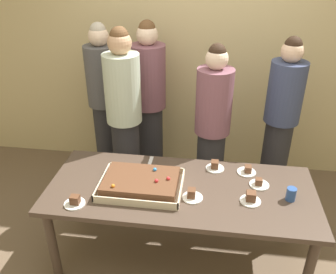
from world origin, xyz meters
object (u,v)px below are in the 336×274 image
Objects in this scene: plated_slice_center_back at (247,171)px; plated_slice_far_right at (215,166)px; person_striped_tie_right at (280,124)px; plated_slice_near_left at (75,202)px; plated_slice_near_right at (192,195)px; plated_slice_far_left at (251,198)px; person_serving_front at (212,130)px; party_table at (181,196)px; drink_cup_nearest at (291,194)px; person_far_right_suit at (105,105)px; person_green_shirt_behind at (149,104)px; cake_server_utensil at (150,163)px; plated_slice_center_front at (259,184)px; sheet_cake at (141,183)px; person_left_edge_reaching at (124,118)px.

plated_slice_far_right is at bearing 175.41° from plated_slice_center_back.
plated_slice_far_right is 0.86m from person_striped_tie_right.
plated_slice_near_left and plated_slice_near_right have the same top height.
person_serving_front is (-0.31, 0.82, 0.10)m from plated_slice_far_left.
plated_slice_far_right reaches higher than party_table.
party_table is 1.20× the size of person_striped_tie_right.
person_striped_tie_right reaches higher than drink_cup_nearest.
person_serving_front is 1.16m from person_far_right_suit.
cake_server_utensil is at bearing 3.27° from person_green_shirt_behind.
plated_slice_center_back is at bearing 90.58° from plated_slice_far_left.
plated_slice_far_left reaches higher than party_table.
plated_slice_center_back is at bearing 116.50° from plated_slice_center_front.
person_far_right_suit is (-1.41, 0.79, 0.16)m from plated_slice_center_back.
sheet_cake is 0.40m from plated_slice_near_right.
person_serving_front reaches higher than drink_cup_nearest.
drink_cup_nearest is (0.29, 0.06, 0.02)m from plated_slice_far_left.
person_left_edge_reaching is (-0.15, -0.41, 0.02)m from person_green_shirt_behind.
person_green_shirt_behind reaches higher than plated_slice_far_right.
plated_slice_center_front is at bearing 64.80° from person_serving_front.
plated_slice_near_right reaches higher than plated_slice_center_back.
plated_slice_center_back is 0.42m from drink_cup_nearest.
plated_slice_far_left is 1.40m from person_left_edge_reaching.
plated_slice_center_back is at bearing -4.59° from plated_slice_far_right.
plated_slice_far_left is at bearing 53.39° from person_serving_front.
plated_slice_near_right is 0.09× the size of person_serving_front.
person_left_edge_reaching is at bearing 153.33° from plated_slice_far_right.
person_left_edge_reaching is at bearing -56.84° from person_serving_front.
plated_slice_far_left reaches higher than plated_slice_near_right.
person_green_shirt_behind is at bearing 113.68° from plated_slice_near_right.
person_left_edge_reaching is at bearing 130.00° from plated_slice_near_right.
plated_slice_center_front is (0.88, 0.16, -0.03)m from sheet_cake.
sheet_cake reaches higher than plated_slice_far_left.
person_striped_tie_right is (0.58, 0.61, 0.13)m from plated_slice_far_right.
plated_slice_near_left is at bearing -2.40° from person_striped_tie_right.
plated_slice_near_left is 1.00× the size of plated_slice_near_right.
cake_server_utensil is (-0.88, 0.19, -0.01)m from plated_slice_center_front.
drink_cup_nearest is at bearing 28.48° from person_far_right_suit.
person_serving_front is 0.65m from person_striped_tie_right.
plated_slice_far_left reaches higher than plated_slice_near_left.
person_green_shirt_behind is at bearing -50.36° from person_striped_tie_right.
cake_server_utensil is at bearing -16.42° from person_serving_front.
person_far_right_suit is (-1.00, 1.17, 0.15)m from plated_slice_near_right.
plated_slice_far_left is at bearing 30.52° from person_green_shirt_behind.
plated_slice_center_front is (1.31, 0.41, -0.01)m from plated_slice_near_left.
drink_cup_nearest reaches higher than plated_slice_center_front.
plated_slice_far_left is 0.22m from plated_slice_center_front.
plated_slice_far_left reaches higher than plated_slice_center_back.
drink_cup_nearest is at bearing -46.74° from plated_slice_center_back.
plated_slice_far_left is 1.00× the size of plated_slice_center_back.
plated_slice_center_front is (0.08, 0.20, -0.01)m from plated_slice_far_left.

